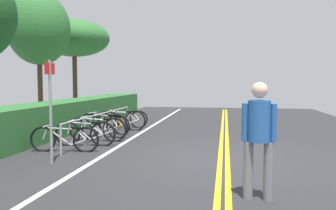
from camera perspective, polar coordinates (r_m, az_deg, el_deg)
ground_plane at (r=7.95m, az=9.16°, el=-8.86°), size 30.29×10.79×0.05m
centre_line_yellow_inner at (r=7.95m, az=9.75°, el=-8.68°), size 27.26×0.10×0.00m
centre_line_yellow_outer at (r=7.95m, az=8.58°, el=-8.66°), size 27.26×0.10×0.00m
bike_lane_stripe_white at (r=8.42m, az=-10.24°, el=-7.97°), size 27.26×0.12×0.00m
bike_rack at (r=10.90m, az=-10.73°, el=-2.27°), size 5.58×0.05×0.76m
bicycle_0 at (r=8.91m, az=-16.67°, el=-5.37°), size 0.46×1.72×0.68m
bicycle_1 at (r=9.56m, az=-13.44°, el=-4.58°), size 0.46×1.64×0.72m
bicycle_2 at (r=10.24m, az=-11.51°, el=-3.92°), size 0.46×1.73×0.74m
bicycle_3 at (r=10.93m, az=-10.57°, el=-3.29°), size 0.55×1.72×0.79m
bicycle_4 at (r=11.62m, az=-9.56°, el=-3.12°), size 0.66×1.56×0.68m
bicycle_5 at (r=12.29m, az=-7.65°, el=-2.54°), size 0.52×1.67×0.76m
bicycle_6 at (r=12.99m, az=-7.02°, el=-2.33°), size 0.61×1.61×0.69m
pedestrian at (r=5.17m, az=14.73°, el=-4.38°), size 0.32×0.49×1.72m
sign_post_near at (r=7.62m, az=-18.79°, el=0.58°), size 0.36×0.06×2.17m
hedge_backdrop at (r=12.98m, az=-15.92°, el=-1.57°), size 14.53×1.29×1.04m
tree_far_right at (r=15.51m, az=-20.49°, el=11.62°), size 2.53×2.53×5.37m
tree_extra at (r=18.44m, az=-15.18°, el=10.49°), size 3.55×3.55×4.82m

